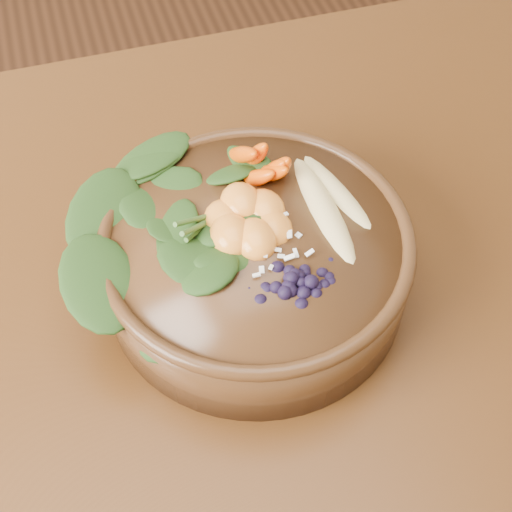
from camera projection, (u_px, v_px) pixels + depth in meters
dining_table at (94, 410)px, 0.72m from camera, size 1.60×0.90×0.75m
stoneware_bowl at (256, 263)px, 0.67m from camera, size 0.34×0.34×0.08m
kale_heap at (180, 196)px, 0.64m from camera, size 0.22×0.21×0.04m
carrot_cluster at (262, 133)px, 0.66m from camera, size 0.07×0.07×0.08m
banana_halves at (331, 189)px, 0.66m from camera, size 0.07×0.17×0.03m
mandarin_cluster at (248, 211)px, 0.64m from camera, size 0.10×0.11×0.03m
blueberry_pile at (295, 268)px, 0.59m from camera, size 0.15×0.13×0.04m
coconut_flakes at (269, 248)px, 0.63m from camera, size 0.10×0.09×0.01m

